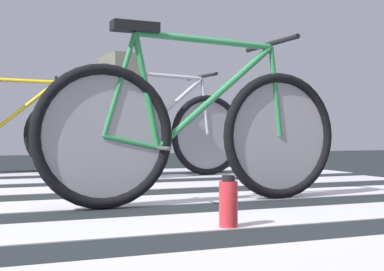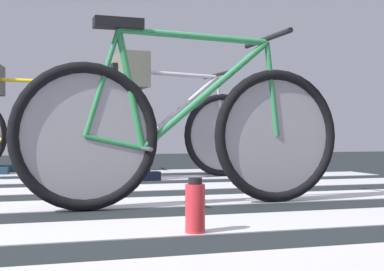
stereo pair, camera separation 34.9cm
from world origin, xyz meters
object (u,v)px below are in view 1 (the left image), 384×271
object	(u,v)px
bicycle_2_of_3	(155,132)
cyclist_2_of_3	(120,99)
bicycle_3_of_3	(6,132)
bicycle_1_of_3	(198,131)
water_bottle	(228,203)

from	to	relation	value
bicycle_2_of_3	cyclist_2_of_3	xyz separation A→B (m)	(-0.31, -0.03, 0.27)
bicycle_2_of_3	bicycle_3_of_3	world-z (taller)	same
bicycle_1_of_3	bicycle_3_of_3	distance (m)	2.78
bicycle_1_of_3	water_bottle	bearing A→B (deg)	-105.27
cyclist_2_of_3	bicycle_1_of_3	bearing A→B (deg)	-96.28
bicycle_2_of_3	water_bottle	distance (m)	2.51
bicycle_1_of_3	bicycle_2_of_3	xyz separation A→B (m)	(0.32, 1.72, 0.00)
water_bottle	bicycle_1_of_3	bearing A→B (deg)	77.04
bicycle_1_of_3	cyclist_2_of_3	distance (m)	1.71
water_bottle	cyclist_2_of_3	bearing A→B (deg)	85.85
water_bottle	bicycle_3_of_3	bearing A→B (deg)	101.15
bicycle_3_of_3	water_bottle	distance (m)	3.45
bicycle_1_of_3	cyclist_2_of_3	world-z (taller)	cyclist_2_of_3
bicycle_1_of_3	cyclist_2_of_3	bearing A→B (deg)	87.40
bicycle_2_of_3	bicycle_3_of_3	distance (m)	1.48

